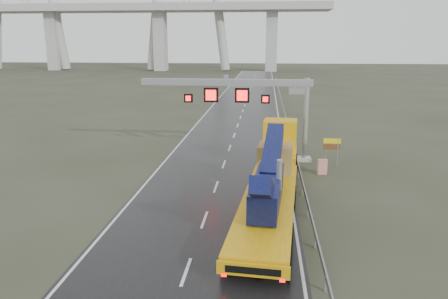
# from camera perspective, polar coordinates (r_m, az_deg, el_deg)

# --- Properties ---
(ground) EXTENTS (400.00, 400.00, 0.00)m
(ground) POSITION_cam_1_polar(r_m,az_deg,el_deg) (22.39, -4.04, -13.18)
(ground) COLOR #303323
(ground) RESTS_ON ground
(road) EXTENTS (11.00, 200.00, 0.02)m
(road) POSITION_cam_1_polar(r_m,az_deg,el_deg) (60.61, 2.16, 4.20)
(road) COLOR black
(road) RESTS_ON ground
(guardrail) EXTENTS (0.20, 140.00, 1.40)m
(guardrail) POSITION_cam_1_polar(r_m,az_deg,el_deg) (50.62, 8.41, 2.93)
(guardrail) COLOR gray
(guardrail) RESTS_ON ground
(sign_gantry) EXTENTS (14.90, 1.20, 7.42)m
(sign_gantry) POSITION_cam_1_polar(r_m,az_deg,el_deg) (37.94, 3.46, 6.94)
(sign_gantry) COLOR beige
(sign_gantry) RESTS_ON ground
(heavy_haul_truck) EXTENTS (4.65, 20.56, 4.79)m
(heavy_haul_truck) POSITION_cam_1_polar(r_m,az_deg,el_deg) (29.57, 6.51, -2.56)
(heavy_haul_truck) COLOR #C7800B
(heavy_haul_truck) RESTS_ON ground
(exit_sign_pair) EXTENTS (1.42, 0.09, 2.44)m
(exit_sign_pair) POSITION_cam_1_polar(r_m,az_deg,el_deg) (37.38, 13.90, 0.37)
(exit_sign_pair) COLOR #989CA1
(exit_sign_pair) RESTS_ON ground
(striped_barrier) EXTENTS (0.76, 0.49, 1.20)m
(striped_barrier) POSITION_cam_1_polar(r_m,az_deg,el_deg) (35.28, 12.72, -2.22)
(striped_barrier) COLOR red
(striped_barrier) RESTS_ON ground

